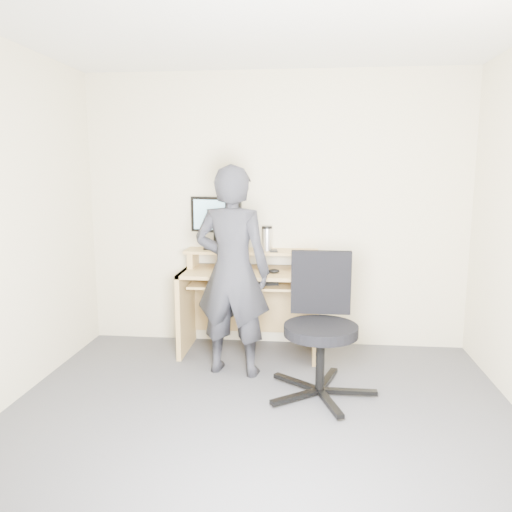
% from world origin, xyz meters
% --- Properties ---
extents(ground, '(3.50, 3.50, 0.00)m').
position_xyz_m(ground, '(0.00, 0.00, 0.00)').
color(ground, '#515055').
rests_on(ground, ground).
extents(back_wall, '(3.50, 0.02, 2.50)m').
position_xyz_m(back_wall, '(0.00, 1.75, 1.25)').
color(back_wall, beige).
rests_on(back_wall, ground).
extents(ceiling, '(3.50, 3.50, 0.02)m').
position_xyz_m(ceiling, '(0.00, 0.00, 2.50)').
color(ceiling, white).
rests_on(ceiling, back_wall).
extents(desk, '(1.20, 0.60, 0.91)m').
position_xyz_m(desk, '(-0.20, 1.53, 0.55)').
color(desk, tan).
rests_on(desk, ground).
extents(monitor, '(0.49, 0.19, 0.47)m').
position_xyz_m(monitor, '(-0.52, 1.61, 1.19)').
color(monitor, black).
rests_on(monitor, desk).
extents(external_drive, '(0.09, 0.14, 0.20)m').
position_xyz_m(external_drive, '(-0.36, 1.63, 1.01)').
color(external_drive, black).
rests_on(external_drive, desk).
extents(travel_mug, '(0.11, 0.11, 0.20)m').
position_xyz_m(travel_mug, '(-0.06, 1.59, 1.01)').
color(travel_mug, silver).
rests_on(travel_mug, desk).
extents(smartphone, '(0.09, 0.14, 0.01)m').
position_xyz_m(smartphone, '(0.00, 1.55, 0.92)').
color(smartphone, black).
rests_on(smartphone, desk).
extents(charger, '(0.06, 0.05, 0.03)m').
position_xyz_m(charger, '(-0.49, 1.53, 0.93)').
color(charger, black).
rests_on(charger, desk).
extents(headphones, '(0.19, 0.19, 0.06)m').
position_xyz_m(headphones, '(-0.35, 1.63, 0.92)').
color(headphones, silver).
rests_on(headphones, desk).
extents(keyboard, '(0.49, 0.27, 0.03)m').
position_xyz_m(keyboard, '(-0.18, 1.36, 0.67)').
color(keyboard, black).
rests_on(keyboard, desk).
extents(mouse, '(0.10, 0.06, 0.04)m').
position_xyz_m(mouse, '(0.02, 1.35, 0.77)').
color(mouse, black).
rests_on(mouse, desk).
extents(office_chair, '(0.76, 0.80, 1.01)m').
position_xyz_m(office_chair, '(0.41, 0.69, 0.55)').
color(office_chair, black).
rests_on(office_chair, ground).
extents(person, '(0.66, 0.49, 1.67)m').
position_xyz_m(person, '(-0.28, 0.98, 0.83)').
color(person, black).
rests_on(person, ground).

